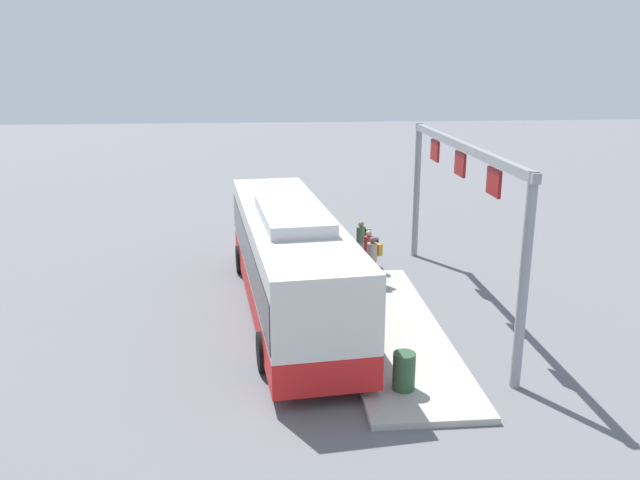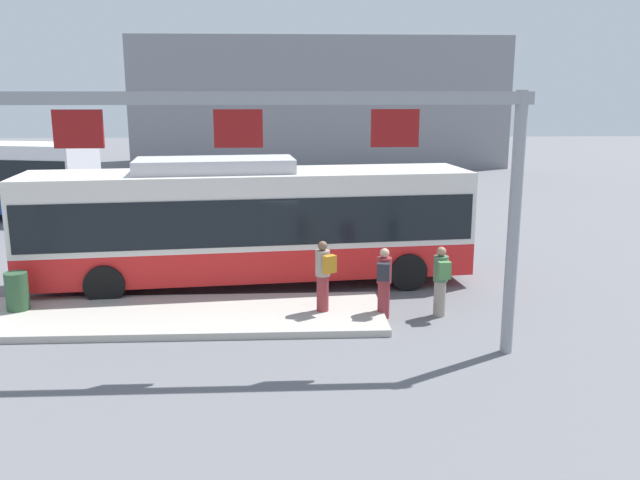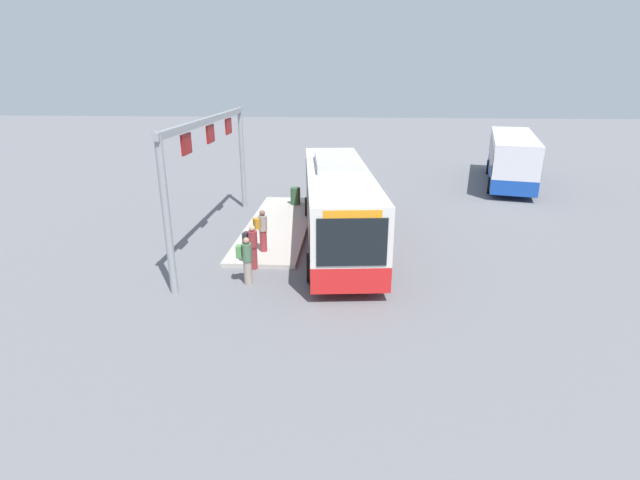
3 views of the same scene
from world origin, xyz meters
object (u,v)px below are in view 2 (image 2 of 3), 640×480
(person_waiting_near, at_px, (323,274))
(trash_bin, at_px, (17,291))
(person_waiting_mid, at_px, (384,281))
(person_boarding, at_px, (441,280))
(bus_main, at_px, (250,219))

(person_waiting_near, height_order, trash_bin, person_waiting_near)
(person_waiting_mid, bearing_deg, trash_bin, 98.91)
(person_boarding, relative_size, person_waiting_mid, 1.00)
(person_boarding, relative_size, person_waiting_near, 1.00)
(trash_bin, bearing_deg, person_waiting_mid, -3.83)
(person_boarding, height_order, person_waiting_near, person_waiting_near)
(bus_main, bearing_deg, person_boarding, -38.55)
(person_boarding, xyz_separation_m, person_waiting_near, (-2.73, 0.04, 0.16))
(bus_main, relative_size, person_waiting_mid, 7.18)
(person_waiting_mid, bearing_deg, person_waiting_near, 98.01)
(trash_bin, bearing_deg, person_waiting_near, -3.65)
(person_waiting_near, bearing_deg, trash_bin, 52.11)
(person_waiting_near, relative_size, trash_bin, 1.86)
(person_boarding, bearing_deg, trash_bin, 82.99)
(bus_main, bearing_deg, person_waiting_mid, -48.85)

